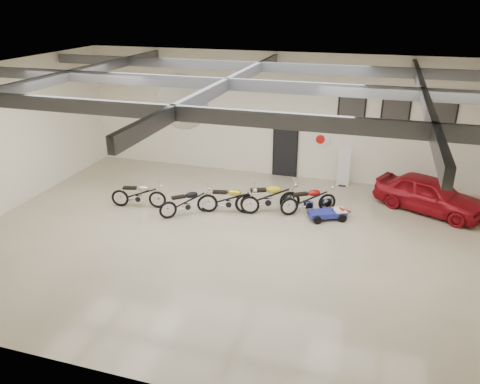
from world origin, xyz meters
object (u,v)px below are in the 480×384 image
(motorcycle_gold, at_px, (229,199))
(vintage_car, at_px, (429,194))
(motorcycle_black, at_px, (187,202))
(motorcycle_yellow, at_px, (268,196))
(banner_stand, at_px, (344,165))
(motorcycle_silver, at_px, (138,194))
(motorcycle_red, at_px, (309,199))
(go_kart, at_px, (331,211))

(motorcycle_gold, distance_m, vintage_car, 6.94)
(motorcycle_black, bearing_deg, motorcycle_yellow, -19.12)
(banner_stand, xyz_separation_m, motorcycle_gold, (-3.51, -3.69, -0.33))
(motorcycle_silver, xyz_separation_m, motorcycle_red, (5.84, 1.24, 0.01))
(motorcycle_gold, relative_size, vintage_car, 0.56)
(motorcycle_silver, relative_size, motorcycle_yellow, 0.87)
(motorcycle_yellow, xyz_separation_m, motorcycle_red, (1.37, 0.31, -0.06))
(motorcycle_black, relative_size, motorcycle_red, 0.96)
(motorcycle_gold, distance_m, motorcycle_yellow, 1.34)
(motorcycle_black, bearing_deg, go_kart, -27.90)
(banner_stand, distance_m, motorcycle_black, 6.45)
(motorcycle_black, xyz_separation_m, motorcycle_gold, (1.32, 0.57, 0.04))
(motorcycle_gold, bearing_deg, banner_stand, 35.56)
(banner_stand, distance_m, vintage_car, 3.43)
(motorcycle_silver, bearing_deg, motorcycle_gold, -3.30)
(motorcycle_black, xyz_separation_m, go_kart, (4.75, 1.12, -0.22))
(motorcycle_silver, xyz_separation_m, go_kart, (6.65, 1.01, -0.23))
(vintage_car, bearing_deg, motorcycle_silver, 130.08)
(go_kart, distance_m, vintage_car, 3.57)
(banner_stand, distance_m, go_kart, 3.20)
(motorcycle_silver, height_order, motorcycle_black, motorcycle_silver)
(motorcycle_yellow, height_order, motorcycle_red, motorcycle_yellow)
(banner_stand, bearing_deg, vintage_car, -29.94)
(motorcycle_silver, bearing_deg, vintage_car, 3.72)
(motorcycle_black, distance_m, motorcycle_gold, 1.44)
(banner_stand, distance_m, motorcycle_red, 3.06)
(motorcycle_gold, bearing_deg, motorcycle_red, 5.80)
(banner_stand, relative_size, motorcycle_gold, 0.84)
(motorcycle_red, height_order, vintage_car, vintage_car)
(go_kart, relative_size, vintage_car, 0.41)
(motorcycle_gold, height_order, motorcycle_yellow, motorcycle_yellow)
(motorcycle_yellow, distance_m, go_kart, 2.20)
(banner_stand, bearing_deg, go_kart, -95.42)
(motorcycle_silver, distance_m, motorcycle_yellow, 4.57)
(motorcycle_silver, height_order, go_kart, motorcycle_silver)
(motorcycle_silver, bearing_deg, motorcycle_red, 0.61)
(motorcycle_black, height_order, motorcycle_yellow, motorcycle_yellow)
(motorcycle_black, height_order, motorcycle_gold, motorcycle_gold)
(motorcycle_silver, distance_m, motorcycle_red, 5.97)
(banner_stand, bearing_deg, motorcycle_black, -142.53)
(motorcycle_yellow, xyz_separation_m, vintage_car, (5.33, 1.72, 0.05))
(motorcycle_red, bearing_deg, vintage_car, -11.60)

